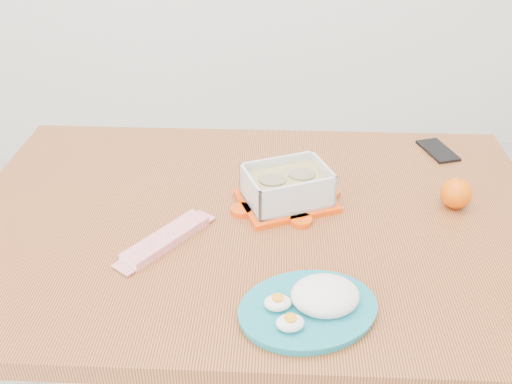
{
  "coord_description": "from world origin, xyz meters",
  "views": [
    {
      "loc": [
        -0.14,
        -0.91,
        1.44
      ],
      "look_at": [
        -0.07,
        0.08,
        0.81
      ],
      "focal_mm": 40.0,
      "sensor_mm": 36.0,
      "label": 1
    }
  ],
  "objects": [
    {
      "name": "dining_table",
      "position": [
        -0.07,
        0.08,
        0.66
      ],
      "size": [
        1.33,
        0.97,
        0.75
      ],
      "rotation": [
        0.0,
        0.0,
        -0.12
      ],
      "color": "#A8652F",
      "rests_on": "ground"
    },
    {
      "name": "food_container",
      "position": [
        0.0,
        0.12,
        0.79
      ],
      "size": [
        0.23,
        0.2,
        0.08
      ],
      "rotation": [
        0.0,
        0.0,
        0.27
      ],
      "color": "#F34407",
      "rests_on": "dining_table"
    },
    {
      "name": "orange_fruit",
      "position": [
        0.36,
        0.08,
        0.78
      ],
      "size": [
        0.07,
        0.07,
        0.07
      ],
      "primitive_type": "sphere",
      "color": "#E34B04",
      "rests_on": "dining_table"
    },
    {
      "name": "rice_plate",
      "position": [
        0.01,
        -0.21,
        0.77
      ],
      "size": [
        0.28,
        0.28,
        0.06
      ],
      "rotation": [
        0.0,
        0.0,
        0.22
      ],
      "color": "teal",
      "rests_on": "dining_table"
    },
    {
      "name": "candy_bar",
      "position": [
        -0.25,
        -0.0,
        0.76
      ],
      "size": [
        0.17,
        0.18,
        0.02
      ],
      "primitive_type": "cube",
      "rotation": [
        0.0,
        0.0,
        0.82
      ],
      "color": "red",
      "rests_on": "dining_table"
    },
    {
      "name": "smartphone",
      "position": [
        0.42,
        0.33,
        0.75
      ],
      "size": [
        0.08,
        0.13,
        0.01
      ],
      "primitive_type": "cube",
      "rotation": [
        0.0,
        0.0,
        0.19
      ],
      "color": "black",
      "rests_on": "dining_table"
    }
  ]
}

